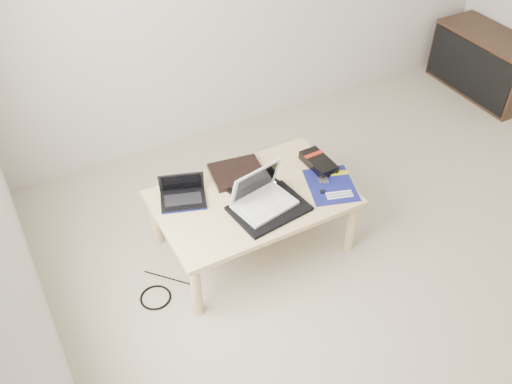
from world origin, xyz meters
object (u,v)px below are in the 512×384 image
media_cabinet (486,64)px  gpu_box (318,163)px  netbook (183,194)px  coffee_table (253,203)px  white_laptop (262,197)px

media_cabinet → gpu_box: size_ratio=3.59×
media_cabinet → netbook: netbook is taller
media_cabinet → coffee_table: bearing=-165.1°
media_cabinet → white_laptop: bearing=-163.2°
white_laptop → netbook: bearing=144.5°
netbook → gpu_box: netbook is taller
coffee_table → netbook: 0.40m
coffee_table → media_cabinet: 2.65m
coffee_table → media_cabinet: (2.56, 0.68, -0.10)m
netbook → white_laptop: (0.36, -0.26, 0.03)m
coffee_table → white_laptop: white_laptop is taller
gpu_box → netbook: bearing=172.3°
media_cabinet → netbook: size_ratio=3.01×
media_cabinet → netbook: (-2.91, -0.51, 0.19)m
white_laptop → gpu_box: 0.50m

